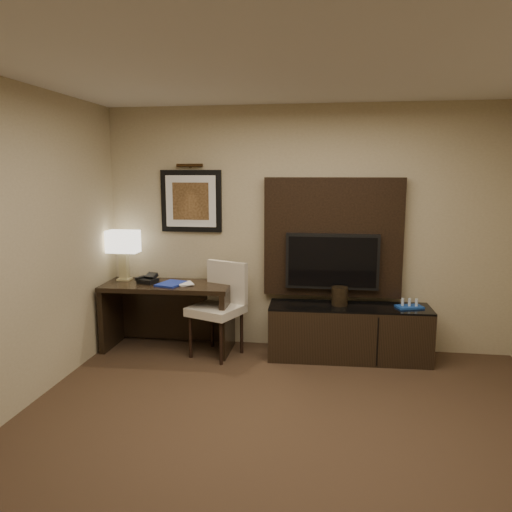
% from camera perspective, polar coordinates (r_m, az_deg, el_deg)
% --- Properties ---
extents(floor, '(4.50, 5.00, 0.01)m').
position_cam_1_polar(floor, '(3.63, 3.12, -23.41)').
color(floor, '#372518').
rests_on(floor, ground).
extents(ceiling, '(4.50, 5.00, 0.01)m').
position_cam_1_polar(ceiling, '(3.14, 3.60, 22.96)').
color(ceiling, silver).
rests_on(ceiling, wall_back).
extents(wall_back, '(4.50, 0.01, 2.70)m').
position_cam_1_polar(wall_back, '(5.58, 5.69, 3.08)').
color(wall_back, tan).
rests_on(wall_back, floor).
extents(desk, '(1.43, 0.66, 0.76)m').
position_cam_1_polar(desk, '(5.71, -9.98, -6.83)').
color(desk, black).
rests_on(desk, floor).
extents(credenza, '(1.70, 0.53, 0.58)m').
position_cam_1_polar(credenza, '(5.46, 10.54, -8.58)').
color(credenza, black).
rests_on(credenza, floor).
extents(tv_wall_panel, '(1.50, 0.12, 1.30)m').
position_cam_1_polar(tv_wall_panel, '(5.52, 8.76, 2.12)').
color(tv_wall_panel, black).
rests_on(tv_wall_panel, wall_back).
extents(tv, '(1.00, 0.08, 0.60)m').
position_cam_1_polar(tv, '(5.46, 8.69, -0.62)').
color(tv, black).
rests_on(tv, tv_wall_panel).
extents(artwork, '(0.70, 0.04, 0.70)m').
position_cam_1_polar(artwork, '(5.75, -7.41, 6.24)').
color(artwork, black).
rests_on(artwork, wall_back).
extents(picture_light, '(0.04, 0.04, 0.30)m').
position_cam_1_polar(picture_light, '(5.70, -7.60, 10.23)').
color(picture_light, '#3E2913').
rests_on(picture_light, wall_back).
extents(desk_chair, '(0.68, 0.72, 1.04)m').
position_cam_1_polar(desk_chair, '(5.41, -4.59, -6.08)').
color(desk_chair, beige).
rests_on(desk_chair, floor).
extents(table_lamp, '(0.41, 0.28, 0.62)m').
position_cam_1_polar(table_lamp, '(5.86, -14.90, 0.29)').
color(table_lamp, tan).
rests_on(table_lamp, desk).
extents(desk_phone, '(0.23, 0.22, 0.09)m').
position_cam_1_polar(desk_phone, '(5.68, -12.26, -2.57)').
color(desk_phone, black).
rests_on(desk_phone, desk).
extents(blue_folder, '(0.32, 0.37, 0.02)m').
position_cam_1_polar(blue_folder, '(5.55, -9.65, -3.14)').
color(blue_folder, navy).
rests_on(blue_folder, desk).
extents(book, '(0.15, 0.09, 0.22)m').
position_cam_1_polar(book, '(5.49, -8.94, -2.22)').
color(book, '#BEA795').
rests_on(book, desk).
extents(ice_bucket, '(0.22, 0.22, 0.20)m').
position_cam_1_polar(ice_bucket, '(5.37, 9.54, -4.53)').
color(ice_bucket, black).
rests_on(ice_bucket, credenza).
extents(minibar_tray, '(0.30, 0.24, 0.10)m').
position_cam_1_polar(minibar_tray, '(5.44, 17.14, -5.19)').
color(minibar_tray, '#17419A').
rests_on(minibar_tray, credenza).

